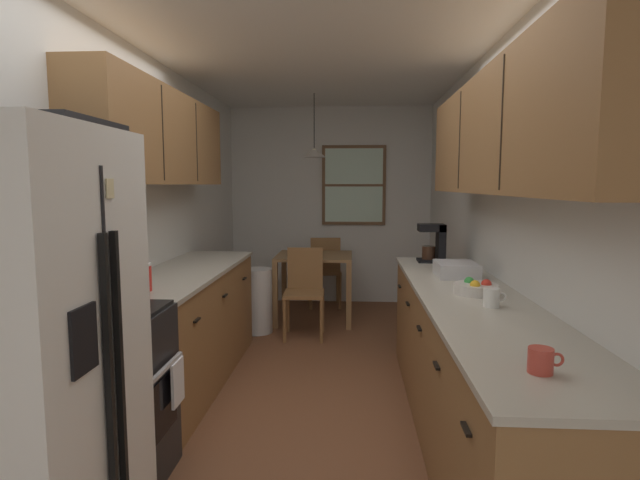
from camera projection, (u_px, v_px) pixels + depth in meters
name	position (u px, v px, depth m)	size (l,w,h in m)	color
ground_plane	(316.00, 374.00, 4.12)	(12.00, 12.00, 0.00)	brown
wall_left	(150.00, 219.00, 4.06)	(0.10, 9.00, 2.55)	silver
wall_right	(489.00, 220.00, 3.89)	(0.10, 9.00, 2.55)	silver
wall_back	(330.00, 206.00, 6.60)	(4.40, 0.10, 2.55)	silver
ceiling_slab	(316.00, 48.00, 3.83)	(4.40, 9.00, 0.08)	white
refrigerator	(14.00, 371.00, 1.82)	(0.75, 0.76, 1.76)	white
stove_range	(100.00, 397.00, 2.55)	(0.66, 0.59, 1.10)	black
microwave_over_range	(65.00, 154.00, 2.43)	(0.39, 0.61, 0.33)	black
counter_left	(186.00, 326.00, 3.90)	(0.64, 2.13, 0.90)	olive
upper_cabinets_left	(160.00, 138.00, 3.70)	(0.33, 2.21, 0.68)	olive
counter_right	(471.00, 370.00, 2.99)	(0.64, 3.11, 0.90)	olive
upper_cabinets_right	(507.00, 133.00, 2.78)	(0.33, 2.79, 0.67)	olive
dining_table	(314.00, 266.00, 5.70)	(0.85, 0.77, 0.76)	olive
dining_chair_near	(305.00, 288.00, 5.13)	(0.41, 0.41, 0.90)	olive
dining_chair_far	(325.00, 269.00, 6.30)	(0.44, 0.44, 0.90)	olive
pendant_light	(314.00, 153.00, 5.56)	(0.27, 0.27, 0.70)	black
back_window	(354.00, 185.00, 6.48)	(0.82, 0.05, 1.03)	brown
trash_bin	(257.00, 301.00, 5.25)	(0.31, 0.31, 0.68)	silver
storage_canister	(142.00, 277.00, 3.07)	(0.11, 0.11, 0.17)	red
dish_towel	(178.00, 382.00, 2.67)	(0.02, 0.16, 0.24)	white
coffee_maker	(435.00, 242.00, 4.22)	(0.22, 0.18, 0.32)	black
mug_by_coffeemaker	(541.00, 360.00, 1.74)	(0.12, 0.09, 0.09)	#BF3F33
mug_spare	(492.00, 298.00, 2.67)	(0.12, 0.09, 0.10)	white
fruit_bowl	(476.00, 288.00, 3.00)	(0.26, 0.26, 0.09)	silver
dish_rack	(456.00, 269.00, 3.56)	(0.28, 0.34, 0.10)	silver
table_serving_bowl	(306.00, 252.00, 5.71)	(0.19, 0.19, 0.06)	silver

